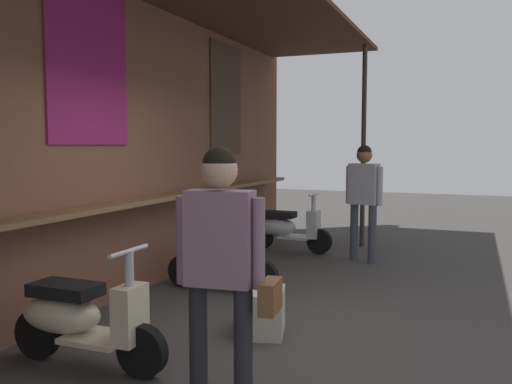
{
  "coord_description": "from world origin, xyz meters",
  "views": [
    {
      "loc": [
        -4.55,
        -1.75,
        1.73
      ],
      "look_at": [
        1.91,
        0.86,
        1.13
      ],
      "focal_mm": 37.99,
      "sensor_mm": 36.0,
      "label": 1
    }
  ],
  "objects_px": {
    "scooter_cream": "(79,317)",
    "merchandise_crate": "(262,312)",
    "scooter_silver": "(285,228)",
    "shopper_with_handbag": "(222,253)",
    "shopper_browsing": "(364,189)",
    "scooter_black": "(215,258)"
  },
  "relations": [
    {
      "from": "scooter_cream",
      "to": "scooter_silver",
      "type": "bearing_deg",
      "value": 89.9
    },
    {
      "from": "scooter_silver",
      "to": "shopper_with_handbag",
      "type": "height_order",
      "value": "shopper_with_handbag"
    },
    {
      "from": "scooter_black",
      "to": "merchandise_crate",
      "type": "relative_size",
      "value": 2.84
    },
    {
      "from": "shopper_with_handbag",
      "to": "shopper_browsing",
      "type": "bearing_deg",
      "value": -6.32
    },
    {
      "from": "scooter_cream",
      "to": "merchandise_crate",
      "type": "relative_size",
      "value": 2.83
    },
    {
      "from": "scooter_cream",
      "to": "scooter_silver",
      "type": "relative_size",
      "value": 1.0
    },
    {
      "from": "shopper_with_handbag",
      "to": "scooter_silver",
      "type": "bearing_deg",
      "value": 7.74
    },
    {
      "from": "scooter_silver",
      "to": "shopper_with_handbag",
      "type": "xyz_separation_m",
      "value": [
        -5.25,
        -1.38,
        0.67
      ]
    },
    {
      "from": "shopper_with_handbag",
      "to": "shopper_browsing",
      "type": "xyz_separation_m",
      "value": [
        4.98,
        0.06,
        0.02
      ]
    },
    {
      "from": "scooter_cream",
      "to": "shopper_with_handbag",
      "type": "height_order",
      "value": "shopper_with_handbag"
    },
    {
      "from": "shopper_with_handbag",
      "to": "merchandise_crate",
      "type": "distance_m",
      "value": 1.75
    },
    {
      "from": "scooter_black",
      "to": "scooter_silver",
      "type": "distance_m",
      "value": 2.56
    },
    {
      "from": "scooter_black",
      "to": "shopper_with_handbag",
      "type": "relative_size",
      "value": 0.81
    },
    {
      "from": "scooter_silver",
      "to": "merchandise_crate",
      "type": "height_order",
      "value": "scooter_silver"
    },
    {
      "from": "scooter_black",
      "to": "merchandise_crate",
      "type": "xyz_separation_m",
      "value": [
        -1.19,
        -1.06,
        -0.18
      ]
    },
    {
      "from": "scooter_silver",
      "to": "merchandise_crate",
      "type": "distance_m",
      "value": 3.91
    },
    {
      "from": "scooter_black",
      "to": "merchandise_crate",
      "type": "bearing_deg",
      "value": -50.6
    },
    {
      "from": "merchandise_crate",
      "to": "scooter_silver",
      "type": "bearing_deg",
      "value": 15.83
    },
    {
      "from": "shopper_with_handbag",
      "to": "shopper_browsing",
      "type": "relative_size",
      "value": 0.99
    },
    {
      "from": "scooter_cream",
      "to": "scooter_black",
      "type": "height_order",
      "value": "same"
    },
    {
      "from": "scooter_cream",
      "to": "merchandise_crate",
      "type": "xyz_separation_m",
      "value": [
        1.22,
        -1.06,
        -0.18
      ]
    },
    {
      "from": "merchandise_crate",
      "to": "shopper_browsing",
      "type": "bearing_deg",
      "value": -4.23
    }
  ]
}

